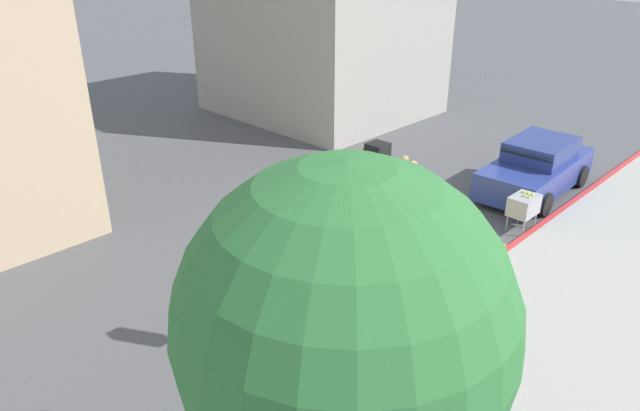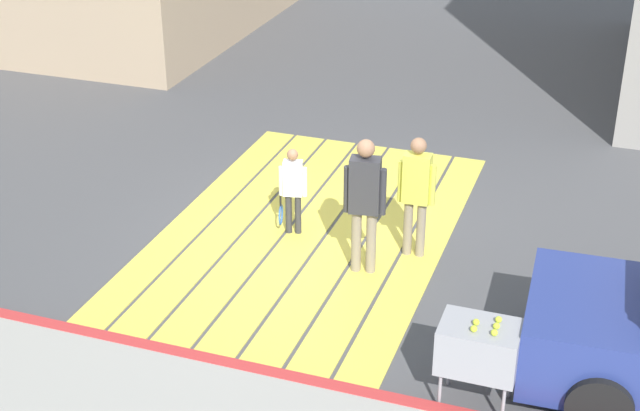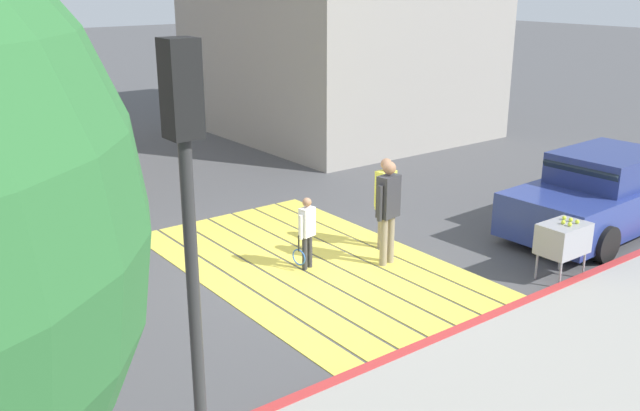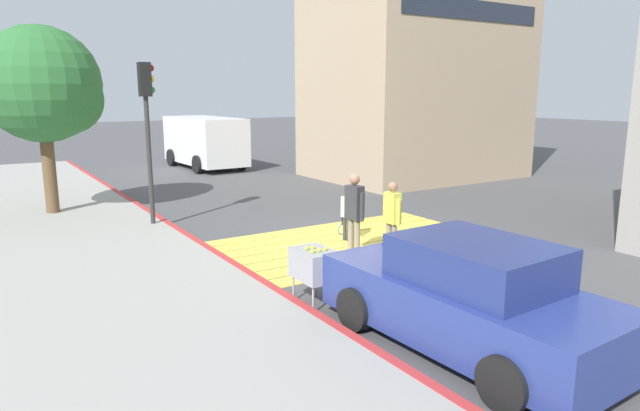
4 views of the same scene
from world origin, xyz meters
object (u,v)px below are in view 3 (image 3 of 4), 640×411
Objects in this scene: tennis_ball_cart at (563,238)px; pedestrian_adult_lead at (388,205)px; car_parked_near_curb at (602,195)px; pedestrian_child_with_racket at (307,230)px; traffic_light_corner at (185,179)px; pedestrian_adult_trailing at (385,196)px.

pedestrian_adult_lead is at bearing 40.65° from tennis_ball_cart.
car_parked_near_curb is at bearing -70.43° from tennis_ball_cart.
pedestrian_adult_lead is 1.45× the size of pedestrian_child_with_racket.
car_parked_near_curb is at bearing -80.50° from traffic_light_corner.
traffic_light_corner reaches higher than pedestrian_adult_lead.
traffic_light_corner is 2.54× the size of pedestrian_adult_trailing.
traffic_light_corner is at bearing 119.27° from pedestrian_adult_lead.
pedestrian_adult_trailing is 1.74m from pedestrian_child_with_racket.
tennis_ball_cart is at bearing -84.39° from traffic_light_corner.
traffic_light_corner is 6.86m from pedestrian_adult_trailing.
traffic_light_corner is at bearing 95.61° from tennis_ball_cart.
pedestrian_child_with_racket is (1.91, 5.60, -0.03)m from car_parked_near_curb.
car_parked_near_curb is 2.69m from tennis_ball_cart.
car_parked_near_curb is 3.48× the size of pedestrian_child_with_racket.
tennis_ball_cart is 3.10m from pedestrian_adult_trailing.
pedestrian_adult_lead is 1.09× the size of pedestrian_adult_trailing.
traffic_light_corner is at bearing 121.86° from pedestrian_adult_trailing.
tennis_ball_cart is 4.16m from pedestrian_child_with_racket.
pedestrian_child_with_racket is at bearing 71.12° from car_parked_near_curb.
pedestrian_adult_lead is 0.80m from pedestrian_adult_trailing.
tennis_ball_cart is 0.61× the size of pedestrian_adult_trailing.
car_parked_near_curb is 2.62× the size of pedestrian_adult_trailing.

